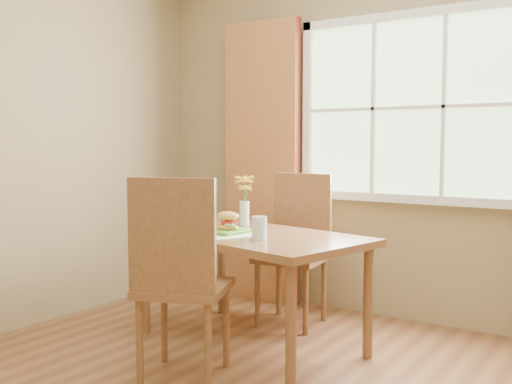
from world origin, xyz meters
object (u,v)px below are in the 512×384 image
Objects in this scene: chair_near at (178,271)px; dining_table at (250,245)px; flower_vase at (245,196)px; croissant_sandwich at (228,221)px; water_glass at (259,228)px; chair_far at (297,241)px.

dining_table is at bearing 70.50° from chair_near.
flower_vase is (-0.22, 0.25, 0.28)m from dining_table.
chair_near is (0.04, -0.71, -0.04)m from dining_table.
croissant_sandwich reaches higher than water_glass.
dining_table is at bearing 43.69° from croissant_sandwich.
dining_table is 0.60m from chair_far.
flower_vase is at bearing 82.29° from chair_near.
dining_table is at bearing -96.33° from chair_far.
chair_far is 0.82m from water_glass.
chair_near reaches higher than water_glass.
chair_near reaches higher than chair_far.
dining_table is 0.29m from water_glass.
chair_near is 1.31m from chair_far.
flower_vase is (-0.11, 0.34, 0.13)m from croissant_sandwich.
chair_far is (-0.01, 0.60, -0.06)m from dining_table.
water_glass is (0.18, -0.17, 0.14)m from dining_table.
chair_far is 0.52m from flower_vase.
chair_far is (-0.05, 1.31, -0.02)m from chair_near.
water_glass is at bearing -46.80° from flower_vase.
water_glass is at bearing -31.35° from dining_table.
chair_near is 8.12× the size of water_glass.
chair_far is 6.22× the size of croissant_sandwich.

